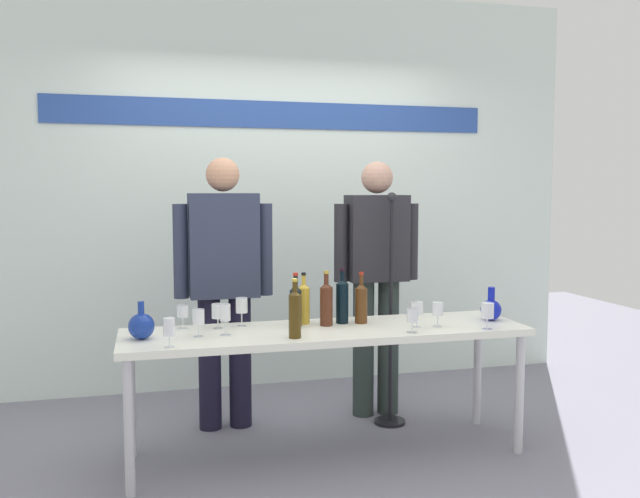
# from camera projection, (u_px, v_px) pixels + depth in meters

# --- Properties ---
(ground_plane) EXTENTS (10.00, 10.00, 0.00)m
(ground_plane) POSITION_uv_depth(u_px,v_px,m) (327.00, 455.00, 3.79)
(ground_plane) COLOR slate
(back_wall) EXTENTS (4.76, 0.11, 3.00)m
(back_wall) POSITION_uv_depth(u_px,v_px,m) (275.00, 189.00, 5.13)
(back_wall) COLOR silver
(back_wall) RESTS_ON ground
(display_table) EXTENTS (2.25, 0.60, 0.73)m
(display_table) POSITION_uv_depth(u_px,v_px,m) (327.00, 339.00, 3.73)
(display_table) COLOR white
(display_table) RESTS_ON ground
(decanter_blue_left) EXTENTS (0.14, 0.14, 0.20)m
(decanter_blue_left) POSITION_uv_depth(u_px,v_px,m) (141.00, 326.00, 3.46)
(decanter_blue_left) COLOR navy
(decanter_blue_left) RESTS_ON display_table
(decanter_blue_right) EXTENTS (0.12, 0.12, 0.20)m
(decanter_blue_right) POSITION_uv_depth(u_px,v_px,m) (491.00, 309.00, 3.96)
(decanter_blue_right) COLOR #111EB1
(decanter_blue_right) RESTS_ON display_table
(presenter_left) EXTENTS (0.61, 0.22, 1.70)m
(presenter_left) POSITION_uv_depth(u_px,v_px,m) (224.00, 275.00, 4.16)
(presenter_left) COLOR black
(presenter_left) RESTS_ON ground
(presenter_right) EXTENTS (0.58, 0.22, 1.68)m
(presenter_right) POSITION_uv_depth(u_px,v_px,m) (376.00, 272.00, 4.41)
(presenter_right) COLOR #2A3631
(presenter_right) RESTS_ON ground
(wine_bottle_0) EXTENTS (0.07, 0.07, 0.31)m
(wine_bottle_0) POSITION_uv_depth(u_px,v_px,m) (326.00, 302.00, 3.80)
(wine_bottle_0) COLOR #502717
(wine_bottle_0) RESTS_ON display_table
(wine_bottle_1) EXTENTS (0.07, 0.07, 0.30)m
(wine_bottle_1) POSITION_uv_depth(u_px,v_px,m) (361.00, 302.00, 3.88)
(wine_bottle_1) COLOR #522E13
(wine_bottle_1) RESTS_ON display_table
(wine_bottle_2) EXTENTS (0.07, 0.07, 0.32)m
(wine_bottle_2) POSITION_uv_depth(u_px,v_px,m) (342.00, 300.00, 3.87)
(wine_bottle_2) COLOR black
(wine_bottle_2) RESTS_ON display_table
(wine_bottle_3) EXTENTS (0.06, 0.06, 0.31)m
(wine_bottle_3) POSITION_uv_depth(u_px,v_px,m) (295.00, 312.00, 3.48)
(wine_bottle_3) COLOR #43310D
(wine_bottle_3) RESTS_ON display_table
(wine_bottle_4) EXTENTS (0.07, 0.07, 0.30)m
(wine_bottle_4) POSITION_uv_depth(u_px,v_px,m) (304.00, 302.00, 3.86)
(wine_bottle_4) COLOR gold
(wine_bottle_4) RESTS_ON display_table
(wine_bottle_5) EXTENTS (0.07, 0.07, 0.31)m
(wine_bottle_5) POSITION_uv_depth(u_px,v_px,m) (296.00, 304.00, 3.76)
(wine_bottle_5) COLOR black
(wine_bottle_5) RESTS_ON display_table
(wine_glass_left_0) EXTENTS (0.06, 0.06, 0.15)m
(wine_glass_left_0) POSITION_uv_depth(u_px,v_px,m) (169.00, 327.00, 3.28)
(wine_glass_left_0) COLOR white
(wine_glass_left_0) RESTS_ON display_table
(wine_glass_left_1) EXTENTS (0.07, 0.07, 0.16)m
(wine_glass_left_1) POSITION_uv_depth(u_px,v_px,m) (242.00, 306.00, 3.78)
(wine_glass_left_1) COLOR white
(wine_glass_left_1) RESTS_ON display_table
(wine_glass_left_2) EXTENTS (0.06, 0.06, 0.15)m
(wine_glass_left_2) POSITION_uv_depth(u_px,v_px,m) (198.00, 317.00, 3.51)
(wine_glass_left_2) COLOR white
(wine_glass_left_2) RESTS_ON display_table
(wine_glass_left_3) EXTENTS (0.06, 0.06, 0.17)m
(wine_glass_left_3) POSITION_uv_depth(u_px,v_px,m) (225.00, 313.00, 3.54)
(wine_glass_left_3) COLOR white
(wine_glass_left_3) RESTS_ON display_table
(wine_glass_left_4) EXTENTS (0.06, 0.06, 0.13)m
(wine_glass_left_4) POSITION_uv_depth(u_px,v_px,m) (183.00, 312.00, 3.72)
(wine_glass_left_4) COLOR white
(wine_glass_left_4) RESTS_ON display_table
(wine_glass_left_5) EXTENTS (0.07, 0.07, 0.14)m
(wine_glass_left_5) POSITION_uv_depth(u_px,v_px,m) (218.00, 311.00, 3.72)
(wine_glass_left_5) COLOR white
(wine_glass_left_5) RESTS_ON display_table
(wine_glass_right_0) EXTENTS (0.07, 0.07, 0.15)m
(wine_glass_right_0) POSITION_uv_depth(u_px,v_px,m) (417.00, 309.00, 3.75)
(wine_glass_right_0) COLOR white
(wine_glass_right_0) RESTS_ON display_table
(wine_glass_right_1) EXTENTS (0.06, 0.06, 0.13)m
(wine_glass_right_1) POSITION_uv_depth(u_px,v_px,m) (412.00, 316.00, 3.61)
(wine_glass_right_1) COLOR white
(wine_glass_right_1) RESTS_ON display_table
(wine_glass_right_2) EXTENTS (0.06, 0.06, 0.14)m
(wine_glass_right_2) POSITION_uv_depth(u_px,v_px,m) (438.00, 309.00, 3.77)
(wine_glass_right_2) COLOR white
(wine_glass_right_2) RESTS_ON display_table
(wine_glass_right_3) EXTENTS (0.07, 0.07, 0.15)m
(wine_glass_right_3) POSITION_uv_depth(u_px,v_px,m) (487.00, 311.00, 3.70)
(wine_glass_right_3) COLOR white
(wine_glass_right_3) RESTS_ON display_table
(microphone_stand) EXTENTS (0.20, 0.20, 1.48)m
(microphone_stand) POSITION_uv_depth(u_px,v_px,m) (390.00, 348.00, 4.27)
(microphone_stand) COLOR black
(microphone_stand) RESTS_ON ground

